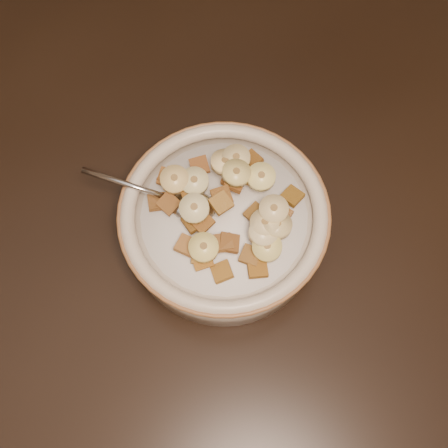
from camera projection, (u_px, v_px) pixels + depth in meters
floor at (147, 344)px, 1.40m from camera, size 4.00×4.50×0.10m
table at (66, 221)px, 0.68m from camera, size 1.43×0.95×0.04m
cereal_bowl at (224, 225)px, 0.63m from camera, size 0.22×0.22×0.05m
milk at (224, 216)px, 0.61m from camera, size 0.18×0.18×0.00m
spoon at (193, 206)px, 0.61m from camera, size 0.06×0.07×0.01m
cereal_square_0 at (222, 272)px, 0.58m from camera, size 0.02×0.02×0.01m
cereal_square_1 at (258, 268)px, 0.58m from camera, size 0.03×0.03×0.01m
cereal_square_2 at (281, 215)px, 0.60m from camera, size 0.03×0.03×0.01m
cereal_square_3 at (221, 203)px, 0.58m from camera, size 0.02×0.02×0.01m
cereal_square_4 at (194, 222)px, 0.59m from camera, size 0.02×0.02×0.01m
cereal_square_5 at (157, 202)px, 0.61m from camera, size 0.03×0.03×0.01m
cereal_square_6 at (222, 196)px, 0.59m from camera, size 0.02×0.02×0.01m
cereal_square_7 at (169, 178)px, 0.62m from camera, size 0.03×0.03×0.01m
cereal_square_8 at (229, 243)px, 0.58m from camera, size 0.03×0.03×0.01m
cereal_square_9 at (263, 223)px, 0.59m from camera, size 0.03×0.03×0.01m
cereal_square_10 at (232, 178)px, 0.61m from camera, size 0.03×0.03×0.01m
cereal_square_11 at (175, 182)px, 0.62m from camera, size 0.03×0.03×0.01m
cereal_square_12 at (265, 230)px, 0.59m from camera, size 0.03×0.03×0.01m
cereal_square_13 at (201, 255)px, 0.58m from camera, size 0.03×0.03×0.01m
cereal_square_14 at (199, 166)px, 0.62m from camera, size 0.03×0.03×0.01m
cereal_square_15 at (186, 245)px, 0.58m from camera, size 0.03×0.03×0.01m
cereal_square_16 at (223, 243)px, 0.58m from camera, size 0.03×0.03×0.01m
cereal_square_17 at (256, 214)px, 0.59m from camera, size 0.02×0.02×0.01m
cereal_square_18 at (278, 209)px, 0.60m from camera, size 0.02×0.02×0.01m
cereal_square_19 at (202, 259)px, 0.58m from camera, size 0.02×0.03×0.01m
cereal_square_20 at (169, 203)px, 0.60m from camera, size 0.03×0.03×0.01m
cereal_square_21 at (251, 160)px, 0.62m from camera, size 0.02×0.02×0.01m
cereal_square_22 at (190, 190)px, 0.60m from camera, size 0.02×0.02×0.01m
cereal_square_23 at (168, 177)px, 0.62m from camera, size 0.03×0.03×0.01m
cereal_square_24 at (202, 222)px, 0.58m from camera, size 0.02×0.02×0.01m
cereal_square_25 at (235, 182)px, 0.60m from camera, size 0.03×0.03×0.01m
cereal_square_26 at (249, 176)px, 0.62m from camera, size 0.03×0.03×0.01m
cereal_square_27 at (292, 196)px, 0.61m from camera, size 0.03×0.03×0.01m
cereal_square_28 at (251, 256)px, 0.58m from camera, size 0.03×0.03×0.01m
banana_slice_0 at (204, 248)px, 0.57m from camera, size 0.03×0.03×0.01m
banana_slice_1 at (225, 162)px, 0.61m from camera, size 0.03×0.03×0.02m
banana_slice_2 at (175, 180)px, 0.60m from camera, size 0.04×0.04×0.01m
banana_slice_3 at (265, 223)px, 0.58m from camera, size 0.04×0.04×0.01m
banana_slice_4 at (261, 177)px, 0.60m from camera, size 0.04×0.04×0.01m
banana_slice_5 at (236, 159)px, 0.61m from camera, size 0.04×0.04×0.01m
banana_slice_6 at (194, 181)px, 0.60m from camera, size 0.04×0.04×0.01m
banana_slice_7 at (236, 173)px, 0.60m from camera, size 0.04×0.04×0.01m
banana_slice_8 at (194, 209)px, 0.57m from camera, size 0.04×0.04×0.02m
banana_slice_9 at (263, 233)px, 0.58m from camera, size 0.04×0.04×0.01m
banana_slice_10 at (277, 225)px, 0.58m from camera, size 0.04×0.04×0.02m
banana_slice_11 at (274, 210)px, 0.58m from camera, size 0.04×0.04×0.01m
banana_slice_12 at (267, 247)px, 0.57m from camera, size 0.04×0.04×0.01m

